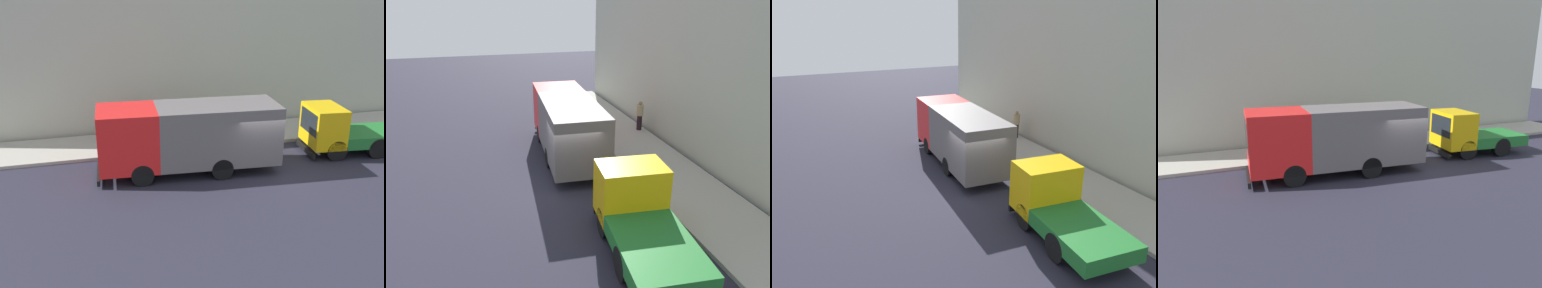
% 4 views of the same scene
% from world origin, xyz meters
% --- Properties ---
extents(ground, '(80.00, 80.00, 0.00)m').
position_xyz_m(ground, '(0.00, 0.00, 0.00)').
color(ground, '#252432').
extents(sidewalk, '(3.20, 30.00, 0.16)m').
position_xyz_m(sidewalk, '(4.60, 0.00, 0.08)').
color(sidewalk, '#A6A296').
rests_on(sidewalk, ground).
extents(building_facade, '(0.50, 30.00, 10.91)m').
position_xyz_m(building_facade, '(6.70, 0.00, 5.46)').
color(building_facade, '#B3B8A4').
rests_on(building_facade, ground).
extents(large_utility_truck, '(2.94, 7.85, 2.95)m').
position_xyz_m(large_utility_truck, '(0.86, 3.05, 1.67)').
color(large_utility_truck, red).
rests_on(large_utility_truck, ground).
extents(small_flatbed_truck, '(2.65, 4.98, 2.33)m').
position_xyz_m(small_flatbed_truck, '(1.17, -4.52, 1.09)').
color(small_flatbed_truck, '#E3B30D').
rests_on(small_flatbed_truck, ground).
extents(pedestrian_walking, '(0.56, 0.56, 1.70)m').
position_xyz_m(pedestrian_walking, '(5.77, 5.06, 1.05)').
color(pedestrian_walking, black).
rests_on(pedestrian_walking, sidewalk).
extents(traffic_cone_orange, '(0.44, 0.44, 0.63)m').
position_xyz_m(traffic_cone_orange, '(3.63, 5.53, 0.47)').
color(traffic_cone_orange, orange).
rests_on(traffic_cone_orange, sidewalk).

